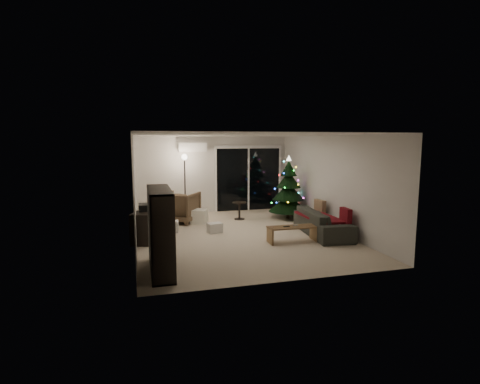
# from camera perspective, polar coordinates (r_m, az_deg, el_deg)

# --- Properties ---
(room) EXTENTS (6.50, 7.51, 2.60)m
(room) POSITION_cam_1_polar(r_m,az_deg,el_deg) (10.85, 0.14, 0.72)
(room) COLOR beige
(room) RESTS_ON ground
(bookshelf) EXTENTS (0.52, 1.54, 1.51)m
(bookshelf) POSITION_cam_1_polar(r_m,az_deg,el_deg) (6.90, -13.57, -5.83)
(bookshelf) COLOR black
(bookshelf) RESTS_ON floor
(media_cabinet) EXTENTS (0.80, 1.23, 0.72)m
(media_cabinet) POSITION_cam_1_polar(r_m,az_deg,el_deg) (9.21, -13.97, -4.94)
(media_cabinet) COLOR black
(media_cabinet) RESTS_ON floor
(stereo) EXTENTS (0.37, 0.43, 0.15)m
(stereo) POSITION_cam_1_polar(r_m,az_deg,el_deg) (9.12, -14.06, -2.26)
(stereo) COLOR black
(stereo) RESTS_ON media_cabinet
(armchair) EXTENTS (1.33, 1.34, 0.89)m
(armchair) POSITION_cam_1_polar(r_m,az_deg,el_deg) (11.01, -9.14, -2.27)
(armchair) COLOR brown
(armchair) RESTS_ON floor
(ottoman) EXTENTS (0.57, 0.57, 0.40)m
(ottoman) POSITION_cam_1_polar(r_m,az_deg,el_deg) (10.86, -6.24, -3.69)
(ottoman) COLOR white
(ottoman) RESTS_ON floor
(cardboard_box_a) EXTENTS (0.45, 0.37, 0.29)m
(cardboard_box_a) POSITION_cam_1_polar(r_m,az_deg,el_deg) (9.93, -10.55, -5.19)
(cardboard_box_a) COLOR silver
(cardboard_box_a) RESTS_ON floor
(cardboard_box_b) EXTENTS (0.41, 0.34, 0.25)m
(cardboard_box_b) POSITION_cam_1_polar(r_m,az_deg,el_deg) (9.72, -3.88, -5.46)
(cardboard_box_b) COLOR silver
(cardboard_box_b) RESTS_ON floor
(side_table) EXTENTS (0.50, 0.50, 0.53)m
(side_table) POSITION_cam_1_polar(r_m,az_deg,el_deg) (11.29, -0.09, -2.86)
(side_table) COLOR black
(side_table) RESTS_ON floor
(floor_lamp) EXTENTS (0.30, 0.30, 1.89)m
(floor_lamp) POSITION_cam_1_polar(r_m,az_deg,el_deg) (11.70, -8.38, 0.82)
(floor_lamp) COLOR black
(floor_lamp) RESTS_ON floor
(sofa) EXTENTS (1.06, 2.23, 0.63)m
(sofa) POSITION_cam_1_polar(r_m,az_deg,el_deg) (9.71, 12.49, -4.51)
(sofa) COLOR #3A3D35
(sofa) RESTS_ON floor
(sofa_throw) EXTENTS (0.67, 1.55, 0.05)m
(sofa_throw) POSITION_cam_1_polar(r_m,az_deg,el_deg) (9.64, 11.99, -3.74)
(sofa_throw) COLOR maroon
(sofa_throw) RESTS_ON sofa
(cushion_a) EXTENTS (0.16, 0.42, 0.41)m
(cushion_a) POSITION_cam_1_polar(r_m,az_deg,el_deg) (10.34, 12.08, -2.31)
(cushion_a) COLOR #87694C
(cushion_a) RESTS_ON sofa
(cushion_b) EXTENTS (0.15, 0.42, 0.41)m
(cushion_b) POSITION_cam_1_polar(r_m,az_deg,el_deg) (9.23, 15.80, -3.66)
(cushion_b) COLOR maroon
(cushion_b) RESTS_ON sofa
(coffee_table) EXTENTS (1.18, 0.44, 0.37)m
(coffee_table) POSITION_cam_1_polar(r_m,az_deg,el_deg) (8.91, 7.98, -6.37)
(coffee_table) COLOR brown
(coffee_table) RESTS_ON floor
(remote_a) EXTENTS (0.15, 0.04, 0.02)m
(remote_a) POSITION_cam_1_polar(r_m,az_deg,el_deg) (8.81, 7.11, -5.21)
(remote_a) COLOR black
(remote_a) RESTS_ON coffee_table
(remote_b) EXTENTS (0.14, 0.08, 0.02)m
(remote_b) POSITION_cam_1_polar(r_m,az_deg,el_deg) (8.95, 8.47, -5.03)
(remote_b) COLOR slate
(remote_b) RESTS_ON coffee_table
(christmas_tree) EXTENTS (1.44, 1.44, 1.92)m
(christmas_tree) POSITION_cam_1_polar(r_m,az_deg,el_deg) (11.42, 7.40, 0.74)
(christmas_tree) COLOR black
(christmas_tree) RESTS_ON floor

